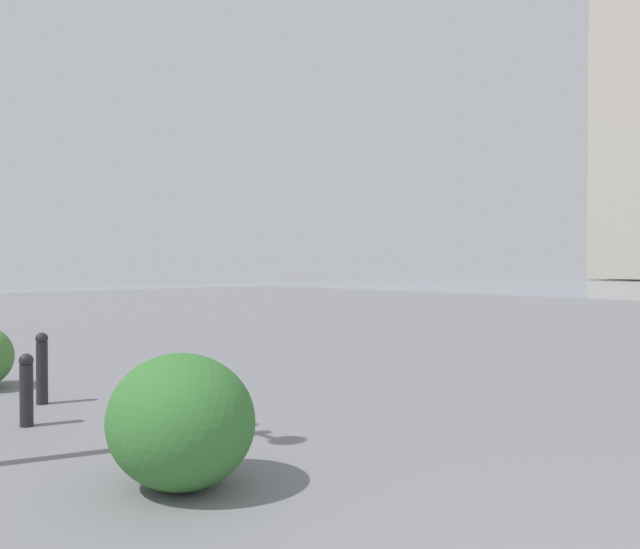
# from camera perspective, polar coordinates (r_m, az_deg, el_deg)

# --- Properties ---
(bollard_near) EXTENTS (0.13, 0.13, 0.68)m
(bollard_near) POSITION_cam_1_polar(r_m,az_deg,el_deg) (6.74, -24.22, -9.04)
(bollard_near) COLOR #232328
(bollard_near) RESTS_ON ground
(bollard_mid) EXTENTS (0.13, 0.13, 0.77)m
(bollard_mid) POSITION_cam_1_polar(r_m,az_deg,el_deg) (7.71, -23.07, -7.41)
(bollard_mid) COLOR #232328
(bollard_mid) RESTS_ON ground
(shrub_round) EXTENTS (1.07, 0.96, 0.91)m
(shrub_round) POSITION_cam_1_polar(r_m,az_deg,el_deg) (4.60, -12.02, -12.39)
(shrub_round) COLOR #387533
(shrub_round) RESTS_ON ground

